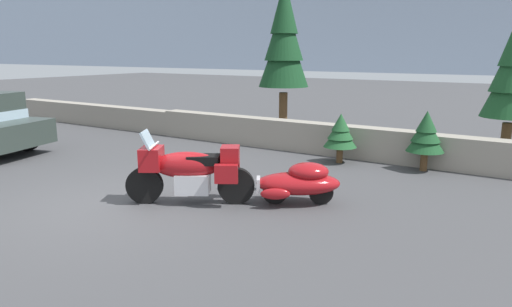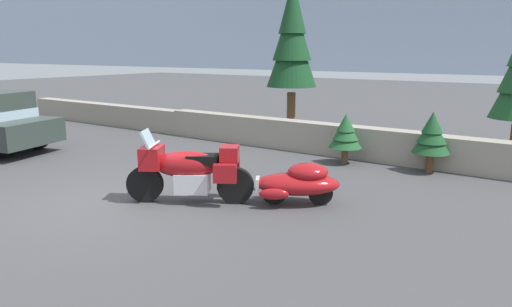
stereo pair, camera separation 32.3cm
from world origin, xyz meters
The scene contains 7 objects.
ground_plane centered at (0.00, 0.00, 0.00)m, with size 80.00×80.00×0.00m, color #424244.
stone_guard_wall centered at (0.09, 6.11, 0.40)m, with size 24.00×0.56×0.82m.
touring_motorcycle centered at (1.19, 0.92, 0.62)m, with size 2.04×1.45×1.33m.
car_shaped_trailer centered at (2.85, 1.94, 0.41)m, with size 2.07×1.46×0.76m.
pine_tree_tall centered at (-0.75, 7.81, 3.07)m, with size 1.57×1.57×4.91m.
pine_sapling_near centered at (2.23, 5.34, 0.76)m, with size 0.81×0.81×1.22m.
pine_sapling_farther centered at (4.18, 5.63, 0.87)m, with size 0.85×0.85×1.39m.
Camera 1 is at (6.51, -5.24, 2.67)m, focal length 32.75 mm.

